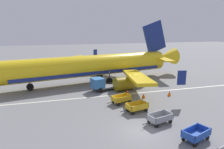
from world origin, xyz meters
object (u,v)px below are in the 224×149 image
at_px(baggage_cart_far_end, 121,99).
at_px(traffic_cone_by_carts, 169,93).
at_px(airplane, 97,66).
at_px(baggage_cart_fourth_in_row, 137,107).
at_px(traffic_cone_near_plane, 128,92).
at_px(service_truck_beside_carts, 100,84).
at_px(baggage_cart_second_in_row, 196,134).
at_px(baggage_cart_third_in_row, 160,118).
at_px(traffic_cone_mid_apron, 144,96).

height_order(baggage_cart_far_end, traffic_cone_by_carts, baggage_cart_far_end).
height_order(airplane, baggage_cart_fourth_in_row, airplane).
height_order(traffic_cone_near_plane, traffic_cone_by_carts, traffic_cone_by_carts).
bearing_deg(baggage_cart_fourth_in_row, service_truck_beside_carts, 104.21).
relative_size(baggage_cart_fourth_in_row, baggage_cart_far_end, 1.01).
xyz_separation_m(baggage_cart_fourth_in_row, baggage_cart_far_end, (-0.88, 3.14, 0.00)).
relative_size(baggage_cart_second_in_row, baggage_cart_fourth_in_row, 0.99).
height_order(baggage_cart_third_in_row, traffic_cone_by_carts, baggage_cart_third_in_row).
bearing_deg(traffic_cone_mid_apron, baggage_cart_fourth_in_row, -123.42).
distance_m(baggage_cart_third_in_row, service_truck_beside_carts, 13.24).
bearing_deg(airplane, baggage_cart_third_in_row, -81.04).
height_order(baggage_cart_second_in_row, baggage_cart_fourth_in_row, same).
bearing_deg(traffic_cone_near_plane, baggage_cart_fourth_in_row, -100.79).
bearing_deg(baggage_cart_second_in_row, traffic_cone_near_plane, 95.19).
bearing_deg(baggage_cart_far_end, baggage_cart_fourth_in_row, -74.33).
height_order(baggage_cart_fourth_in_row, traffic_cone_by_carts, baggage_cart_fourth_in_row).
xyz_separation_m(baggage_cart_second_in_row, baggage_cart_third_in_row, (-1.43, 3.83, 0.00)).
bearing_deg(baggage_cart_far_end, traffic_cone_by_carts, 6.84).
distance_m(baggage_cart_fourth_in_row, traffic_cone_mid_apron, 5.09).
xyz_separation_m(airplane, traffic_cone_near_plane, (3.03, -8.03, -2.75)).
bearing_deg(traffic_cone_mid_apron, airplane, 113.56).
distance_m(baggage_cart_far_end, traffic_cone_near_plane, 4.14).
xyz_separation_m(baggage_cart_far_end, traffic_cone_by_carts, (7.69, 0.92, -0.23)).
height_order(baggage_cart_third_in_row, service_truck_beside_carts, service_truck_beside_carts).
relative_size(airplane, baggage_cart_third_in_row, 10.35).
bearing_deg(baggage_cart_second_in_row, baggage_cart_fourth_in_row, 109.10).
bearing_deg(traffic_cone_by_carts, baggage_cart_fourth_in_row, -149.19).
relative_size(baggage_cart_second_in_row, traffic_cone_by_carts, 4.80).
relative_size(airplane, traffic_cone_by_carts, 50.19).
xyz_separation_m(baggage_cart_fourth_in_row, traffic_cone_by_carts, (6.81, 4.06, -0.23)).
xyz_separation_m(baggage_cart_second_in_row, baggage_cart_far_end, (-3.42, 10.48, 0.00)).
bearing_deg(baggage_cart_far_end, service_truck_beside_carts, 103.45).
bearing_deg(baggage_cart_third_in_row, traffic_cone_near_plane, 89.09).
bearing_deg(service_truck_beside_carts, traffic_cone_near_plane, -35.62).
xyz_separation_m(airplane, traffic_cone_by_carts, (8.57, -10.64, -2.68)).
relative_size(baggage_cart_third_in_row, baggage_cart_fourth_in_row, 1.00).
height_order(baggage_cart_third_in_row, baggage_cart_far_end, same).
xyz_separation_m(baggage_cart_second_in_row, traffic_cone_near_plane, (-1.27, 14.01, -0.30)).
distance_m(baggage_cart_second_in_row, baggage_cart_far_end, 11.03).
bearing_deg(traffic_cone_near_plane, traffic_cone_mid_apron, -57.79).
bearing_deg(baggage_cart_third_in_row, baggage_cart_far_end, 106.64).
relative_size(baggage_cart_second_in_row, traffic_cone_mid_apron, 5.09).
height_order(airplane, baggage_cart_second_in_row, airplane).
distance_m(baggage_cart_fourth_in_row, service_truck_beside_carts, 9.56).
bearing_deg(traffic_cone_mid_apron, traffic_cone_near_plane, 122.21).
bearing_deg(baggage_cart_third_in_row, airplane, 98.96).
xyz_separation_m(baggage_cart_far_end, traffic_cone_near_plane, (2.15, 3.53, -0.30)).
bearing_deg(airplane, service_truck_beside_carts, -96.09).
distance_m(baggage_cart_second_in_row, traffic_cone_near_plane, 14.07).
xyz_separation_m(baggage_cart_fourth_in_row, traffic_cone_near_plane, (1.27, 6.67, -0.30)).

